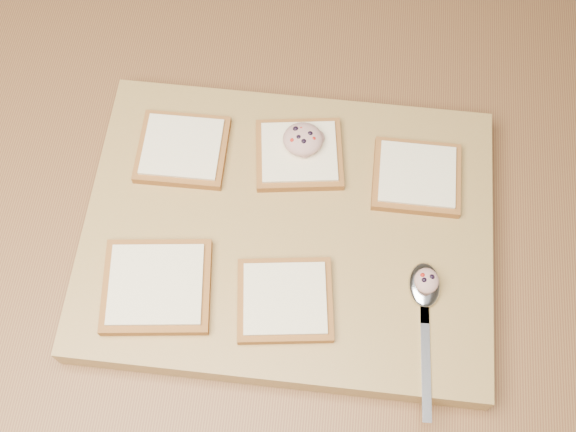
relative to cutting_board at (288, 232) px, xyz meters
name	(u,v)px	position (x,y,z in m)	size (l,w,h in m)	color
ground	(273,354)	(-0.04, 0.06, -0.92)	(4.00, 4.00, 0.00)	#515459
island_counter	(268,297)	(-0.04, 0.06, -0.47)	(2.00, 0.80, 0.90)	slate
cutting_board	(288,232)	(0.00, 0.00, 0.00)	(0.51, 0.39, 0.04)	#A28145
bread_far_left	(182,149)	(-0.15, 0.09, 0.03)	(0.12, 0.11, 0.02)	brown
bread_far_center	(299,154)	(0.00, 0.10, 0.03)	(0.12, 0.12, 0.02)	brown
bread_far_right	(417,176)	(0.16, 0.08, 0.03)	(0.11, 0.10, 0.02)	brown
bread_near_left	(157,286)	(-0.15, -0.10, 0.03)	(0.14, 0.13, 0.02)	brown
bread_near_center	(285,300)	(0.01, -0.10, 0.03)	(0.12, 0.12, 0.02)	brown
tuna_salad_dollop	(303,139)	(0.01, 0.11, 0.05)	(0.05, 0.05, 0.02)	tan
spoon	(425,296)	(0.17, -0.08, 0.03)	(0.04, 0.19, 0.01)	silver
spoon_salad	(427,281)	(0.17, -0.06, 0.04)	(0.03, 0.03, 0.02)	tan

